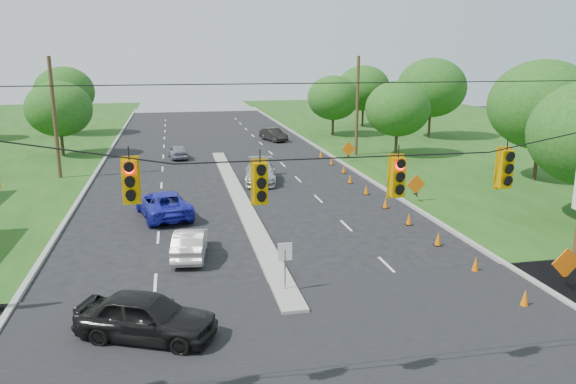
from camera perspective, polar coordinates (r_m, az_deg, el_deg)
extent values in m
plane|color=black|center=(17.12, 3.85, -18.18)|extent=(160.00, 160.00, 0.00)
cube|color=black|center=(17.12, 3.85, -18.18)|extent=(160.00, 14.00, 0.02)
cube|color=gray|center=(45.32, -19.12, 1.45)|extent=(0.25, 110.00, 0.16)
cube|color=gray|center=(47.06, 6.04, 2.57)|extent=(0.25, 110.00, 0.16)
cube|color=gray|center=(36.35, -4.95, -0.73)|extent=(1.00, 34.00, 0.18)
cylinder|color=gray|center=(21.94, -0.30, -8.05)|extent=(0.06, 0.06, 1.80)
cube|color=white|center=(21.66, -0.31, -6.08)|extent=(0.55, 0.04, 0.70)
cylinder|color=black|center=(13.73, 5.43, 5.12)|extent=(24.00, 0.04, 0.04)
cube|color=#E4A300|center=(13.32, -15.70, 1.01)|extent=(0.34, 0.24, 1.00)
cube|color=#E4A300|center=(13.47, -2.83, 0.89)|extent=(0.34, 0.24, 1.00)
cube|color=#E4A300|center=(14.41, 11.06, 1.49)|extent=(0.34, 0.24, 1.00)
cube|color=#E4A300|center=(15.78, 21.20, 2.19)|extent=(0.34, 0.24, 1.00)
cylinder|color=#422D1C|center=(45.03, -22.61, 6.90)|extent=(0.28, 0.28, 9.00)
cylinder|color=#422D1C|center=(51.88, 7.05, 8.60)|extent=(0.28, 0.28, 9.00)
cone|color=#DE6508|center=(22.75, 22.93, -9.87)|extent=(0.32, 0.32, 0.70)
cone|color=#DE6508|center=(25.47, 18.51, -6.96)|extent=(0.32, 0.32, 0.70)
cone|color=#DE6508|center=(28.36, 15.01, -4.60)|extent=(0.32, 0.32, 0.70)
cone|color=#DE6508|center=(31.38, 12.19, -2.67)|extent=(0.32, 0.32, 0.70)
cone|color=#DE6508|center=(34.49, 9.88, -1.08)|extent=(0.32, 0.32, 0.70)
cone|color=#DE6508|center=(37.66, 7.95, 0.25)|extent=(0.32, 0.32, 0.70)
cone|color=#DE6508|center=(40.89, 6.33, 1.37)|extent=(0.32, 0.32, 0.70)
cone|color=#DE6508|center=(44.33, 5.69, 2.35)|extent=(0.32, 0.32, 0.70)
cone|color=#DE6508|center=(47.62, 4.45, 3.17)|extent=(0.32, 0.32, 0.70)
cone|color=#DE6508|center=(50.94, 3.36, 3.88)|extent=(0.32, 0.32, 0.70)
cube|color=black|center=(24.78, 26.27, -7.80)|extent=(0.06, 0.58, 0.26)
cube|color=black|center=(24.78, 26.27, -7.80)|extent=(0.06, 0.58, 0.26)
cube|color=orange|center=(24.58, 26.42, -6.49)|extent=(1.27, 0.05, 1.27)
cube|color=black|center=(36.24, 12.83, -0.17)|extent=(0.06, 0.58, 0.26)
cube|color=black|center=(36.24, 12.83, -0.17)|extent=(0.06, 0.58, 0.26)
cube|color=orange|center=(36.11, 12.88, 0.75)|extent=(1.27, 0.05, 1.27)
cube|color=black|center=(49.04, 6.14, 3.68)|extent=(0.06, 0.58, 0.26)
cube|color=black|center=(49.04, 6.14, 3.68)|extent=(0.06, 0.58, 0.26)
cube|color=orange|center=(48.94, 6.16, 4.37)|extent=(1.27, 0.05, 1.27)
cylinder|color=black|center=(55.45, -21.96, 4.67)|extent=(0.28, 0.28, 2.52)
ellipsoid|color=#194C14|center=(55.10, -22.25, 7.83)|extent=(5.88, 5.88, 5.04)
cylinder|color=black|center=(70.43, -21.50, 6.58)|extent=(0.28, 0.28, 2.88)
ellipsoid|color=#194C14|center=(70.14, -21.76, 9.43)|extent=(6.72, 6.72, 5.76)
cylinder|color=black|center=(45.00, 23.91, 3.05)|extent=(0.28, 0.28, 3.24)
ellipsoid|color=#194C14|center=(44.52, 24.41, 8.06)|extent=(7.56, 7.56, 6.48)
cylinder|color=black|center=(52.56, 10.93, 4.97)|extent=(0.28, 0.28, 2.52)
ellipsoid|color=#194C14|center=(52.19, 11.08, 8.31)|extent=(5.88, 5.88, 5.04)
cylinder|color=black|center=(64.81, 14.16, 6.74)|extent=(0.28, 0.28, 3.24)
ellipsoid|color=#194C14|center=(64.48, 14.37, 10.23)|extent=(7.56, 7.56, 6.48)
cylinder|color=black|center=(73.43, 7.59, 7.67)|extent=(0.28, 0.28, 2.88)
ellipsoid|color=#194C14|center=(73.15, 7.68, 10.41)|extent=(6.72, 6.72, 5.76)
cylinder|color=black|center=(65.01, 4.57, 6.81)|extent=(0.28, 0.28, 2.52)
ellipsoid|color=#194C14|center=(64.71, 4.63, 9.52)|extent=(5.88, 5.88, 5.04)
imported|color=black|center=(19.22, -14.21, -12.15)|extent=(4.98, 3.55, 1.57)
imported|color=beige|center=(26.21, -9.92, -5.14)|extent=(1.87, 4.11, 1.31)
imported|color=#1F21B0|center=(32.97, -12.57, -1.16)|extent=(3.62, 5.85, 1.51)
imported|color=#AAAAAA|center=(40.97, -2.82, 2.07)|extent=(2.96, 5.59, 1.54)
imported|color=gray|center=(51.46, -11.12, 4.06)|extent=(1.95, 3.85, 1.26)
imported|color=black|center=(61.08, -1.49, 5.86)|extent=(2.67, 4.37, 1.36)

